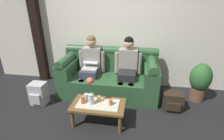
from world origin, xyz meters
The scene contains 15 objects.
ground_plane centered at (0.00, 0.00, 0.00)m, with size 14.00×14.00×0.00m, color black.
back_wall_patterned centered at (0.00, 1.70, 1.45)m, with size 6.00×0.12×2.90m, color silver.
timber_pillar centered at (-1.75, 1.58, 1.45)m, with size 0.20×0.20×2.90m, color black.
couch centered at (0.00, 1.17, 0.38)m, with size 2.00×0.88×0.96m.
person_left centered at (-0.39, 1.17, 0.66)m, with size 0.56×0.67×1.22m.
person_right centered at (0.39, 1.17, 0.66)m, with size 0.56×0.67×1.22m.
coffee_table centered at (0.00, 0.17, 0.30)m, with size 0.85×0.48×0.36m.
flower_vase centered at (-0.11, 0.14, 0.59)m, with size 0.10×0.10×0.46m.
cup_near_left centered at (0.20, 0.17, 0.41)m, with size 0.06×0.06×0.09m, color #B26633.
cup_near_right centered at (-0.24, 0.14, 0.42)m, with size 0.06×0.06×0.12m, color #B26633.
cup_far_center centered at (-0.22, 0.24, 0.42)m, with size 0.07×0.07×0.11m, color silver.
cup_far_left centered at (0.00, 0.23, 0.41)m, with size 0.06×0.06×0.10m, color gold.
backpack_left centered at (-1.27, 0.50, 0.21)m, with size 0.29×0.29×0.43m.
backpack_right centered at (1.26, 0.74, 0.17)m, with size 0.36×0.30×0.34m.
potted_plant centered at (1.81, 1.15, 0.43)m, with size 0.40×0.40×0.78m.
Camera 1 is at (0.58, -2.03, 1.91)m, focal length 26.97 mm.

